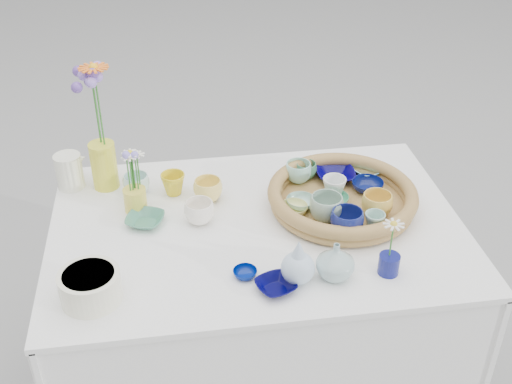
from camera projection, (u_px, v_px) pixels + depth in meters
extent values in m
imported|color=#040045|center=(336.00, 175.00, 2.15)|extent=(0.14, 0.14, 0.03)
imported|color=#08114C|center=(367.00, 186.00, 2.09)|extent=(0.14, 0.14, 0.03)
imported|color=gold|center=(377.00, 205.00, 1.96)|extent=(0.11, 0.11, 0.08)
imported|color=#4AAA7D|center=(334.00, 200.00, 2.02)|extent=(0.12, 0.12, 0.03)
imported|color=#8BA994|center=(326.00, 208.00, 1.94)|extent=(0.11, 0.11, 0.08)
imported|color=#93BFB0|center=(301.00, 203.00, 2.01)|extent=(0.11, 0.11, 0.03)
imported|color=#9EE0CD|center=(298.00, 172.00, 2.13)|extent=(0.11, 0.11, 0.07)
imported|color=white|center=(334.00, 188.00, 2.05)|extent=(0.09, 0.09, 0.07)
imported|color=#7FD1F3|center=(368.00, 170.00, 2.18)|extent=(0.14, 0.14, 0.03)
imported|color=navy|center=(347.00, 222.00, 1.88)|extent=(0.12, 0.12, 0.08)
imported|color=#EDE883|center=(294.00, 209.00, 1.98)|extent=(0.09, 0.09, 0.03)
imported|color=#96C1B2|center=(375.00, 222.00, 1.90)|extent=(0.08, 0.08, 0.06)
imported|color=#3B7351|center=(306.00, 170.00, 2.15)|extent=(0.09, 0.09, 0.06)
imported|color=gold|center=(173.00, 184.00, 2.10)|extent=(0.10, 0.10, 0.07)
imported|color=#F8DA67|center=(208.00, 190.00, 2.06)|extent=(0.12, 0.12, 0.07)
imported|color=#418366|center=(145.00, 220.00, 1.96)|extent=(0.15, 0.15, 0.03)
imported|color=white|center=(199.00, 212.00, 1.96)|extent=(0.10, 0.10, 0.07)
imported|color=navy|center=(245.00, 273.00, 1.76)|extent=(0.07, 0.07, 0.02)
imported|color=silver|center=(136.00, 184.00, 2.10)|extent=(0.09, 0.09, 0.07)
imported|color=#030237|center=(276.00, 286.00, 1.71)|extent=(0.13, 0.13, 0.03)
imported|color=#95B2B0|center=(336.00, 261.00, 1.73)|extent=(0.11, 0.11, 0.11)
cylinder|color=navy|center=(389.00, 264.00, 1.76)|extent=(0.07, 0.07, 0.06)
cylinder|color=yellow|center=(104.00, 165.00, 2.11)|extent=(0.09, 0.09, 0.16)
cylinder|color=yellow|center=(135.00, 200.00, 2.01)|extent=(0.08, 0.08, 0.08)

